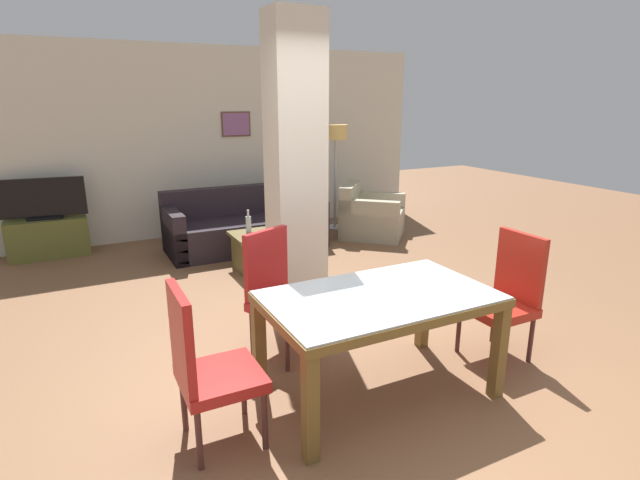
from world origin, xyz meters
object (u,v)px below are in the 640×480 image
at_px(dining_table, 379,316).
at_px(floor_lamp, 335,141).
at_px(tv_stand, 49,238).
at_px(dining_chair_far_left, 278,290).
at_px(tv_screen, 43,199).
at_px(sofa, 245,227).
at_px(coffee_table, 260,251).
at_px(bottle, 248,223).
at_px(dining_chair_head_left, 205,364).
at_px(armchair, 370,218).
at_px(dining_chair_head_right, 506,293).

height_order(dining_table, floor_lamp, floor_lamp).
xyz_separation_m(dining_table, floor_lamp, (1.92, 4.13, 0.77)).
bearing_deg(tv_stand, dining_chair_far_left, -65.40).
relative_size(dining_table, tv_screen, 1.51).
bearing_deg(sofa, coffee_table, 82.17).
distance_m(bottle, tv_stand, 2.69).
bearing_deg(tv_stand, dining_table, -65.64).
height_order(dining_chair_head_left, armchair, dining_chair_head_left).
xyz_separation_m(dining_table, dining_chair_head_right, (1.18, 0.00, -0.06)).
relative_size(tv_stand, tv_screen, 0.95).
xyz_separation_m(armchair, coffee_table, (-1.96, -0.65, -0.05)).
height_order(sofa, bottle, sofa).
xyz_separation_m(dining_chair_far_left, bottle, (0.48, 2.07, 0.02)).
xyz_separation_m(dining_chair_head_right, dining_chair_head_left, (-2.35, 0.00, 0.00)).
xyz_separation_m(tv_stand, tv_screen, (0.00, 0.00, 0.50)).
bearing_deg(tv_screen, dining_table, 120.72).
bearing_deg(armchair, tv_screen, -61.66).
height_order(armchair, coffee_table, armchair).
bearing_deg(dining_chair_head_left, tv_stand, -169.02).
relative_size(dining_chair_head_right, tv_stand, 1.05).
bearing_deg(sofa, dining_chair_far_left, 76.32).
xyz_separation_m(dining_chair_head_left, bottle, (1.28, 2.94, 0.02)).
distance_m(dining_chair_head_right, tv_screen, 5.57).
bearing_deg(tv_stand, sofa, -17.76).
height_order(dining_chair_head_left, dining_chair_far_left, same).
distance_m(dining_chair_head_left, coffee_table, 3.16).
distance_m(dining_chair_far_left, tv_stand, 4.04).
xyz_separation_m(coffee_table, bottle, (-0.10, 0.11, 0.32)).
height_order(dining_chair_far_left, tv_screen, tv_screen).
bearing_deg(floor_lamp, tv_screen, 174.20).
distance_m(sofa, bottle, 0.90).
bearing_deg(dining_chair_head_left, tv_screen, -169.02).
bearing_deg(sofa, floor_lamp, -167.25).
height_order(dining_table, sofa, sofa).
height_order(dining_table, bottle, dining_table).
bearing_deg(dining_chair_head_right, coffee_table, 19.01).
bearing_deg(floor_lamp, bottle, -146.86).
bearing_deg(coffee_table, dining_chair_head_right, -70.99).
bearing_deg(dining_chair_head_left, bottle, 156.52).
bearing_deg(floor_lamp, armchair, -69.43).
relative_size(dining_chair_head_right, armchair, 0.84).
distance_m(armchair, floor_lamp, 1.27).
distance_m(dining_table, tv_stand, 4.98).
relative_size(sofa, armchair, 1.78).
bearing_deg(tv_stand, coffee_table, -37.05).
distance_m(dining_table, bottle, 2.94).
bearing_deg(tv_stand, armchair, -13.97).
relative_size(dining_chair_head_right, bottle, 3.68).
relative_size(dining_table, dining_chair_far_left, 1.53).
xyz_separation_m(bottle, tv_stand, (-2.16, 1.59, -0.30)).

